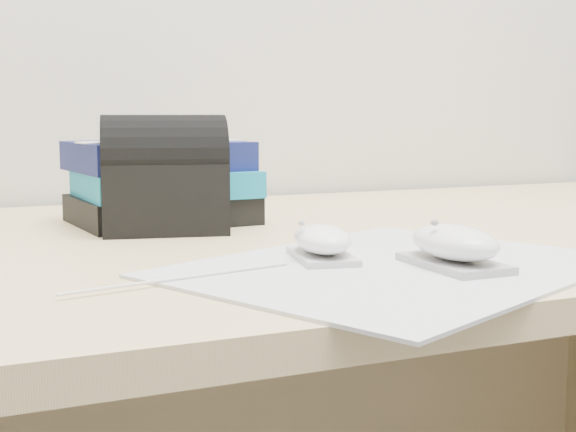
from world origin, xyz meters
name	(u,v)px	position (x,y,z in m)	size (l,w,h in m)	color
desk	(291,400)	(0.00, 1.64, 0.50)	(1.60, 0.80, 0.73)	tan
mousepad	(396,267)	(-0.03, 1.33, 0.73)	(0.39, 0.31, 0.00)	#9C9EA5
mouse_rear	(323,242)	(-0.08, 1.39, 0.75)	(0.07, 0.10, 0.04)	#ADADAF
mouse_front	(454,246)	(0.01, 1.31, 0.75)	(0.06, 0.11, 0.05)	#969698
usb_cable	(182,278)	(-0.23, 1.35, 0.73)	(0.00, 0.00, 0.22)	white
book_stack	(161,183)	(-0.15, 1.72, 0.78)	(0.23, 0.19, 0.11)	black
pouch	(164,175)	(-0.16, 1.64, 0.80)	(0.16, 0.13, 0.14)	black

